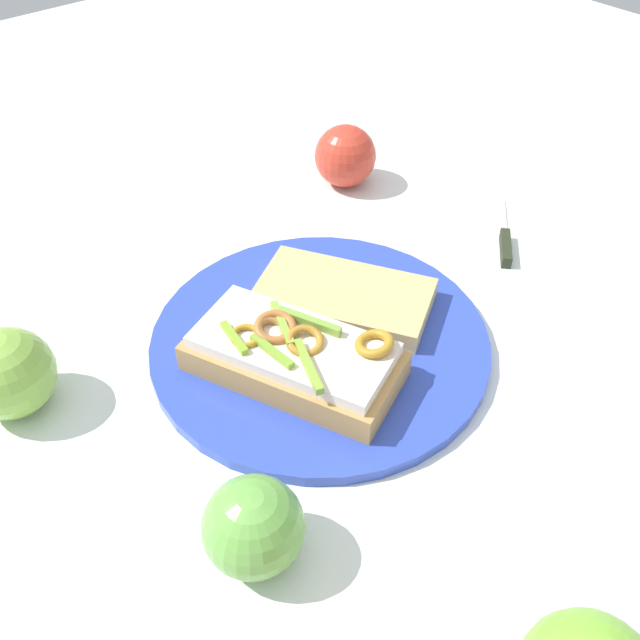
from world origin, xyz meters
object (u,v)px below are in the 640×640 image
at_px(plate, 320,341).
at_px(knife, 505,239).
at_px(sandwich, 294,355).
at_px(bread_slice_side, 344,296).
at_px(apple_2, 345,156).
at_px(apple_1, 253,527).
at_px(apple_4, 8,373).

distance_m(plate, knife, 0.25).
relative_size(sandwich, bread_slice_side, 1.24).
bearing_deg(bread_slice_side, apple_2, -72.50).
bearing_deg(plate, apple_1, -142.70).
relative_size(plate, apple_1, 4.40).
height_order(sandwich, knife, sandwich).
height_order(bread_slice_side, knife, bread_slice_side).
relative_size(bread_slice_side, apple_4, 2.12).
distance_m(apple_1, apple_4, 0.25).
bearing_deg(apple_1, apple_2, 40.72).
xyz_separation_m(sandwich, apple_4, (-0.19, 0.13, 0.01)).
height_order(apple_1, knife, apple_1).
bearing_deg(sandwich, apple_2, -72.02).
bearing_deg(knife, bread_slice_side, 131.35).
relative_size(plate, sandwich, 1.54).
relative_size(apple_2, knife, 0.70).
bearing_deg(apple_4, apple_1, -74.07).
xyz_separation_m(apple_2, knife, (0.05, -0.20, -0.03)).
distance_m(plate, apple_1, 0.21).
relative_size(apple_1, knife, 0.67).
height_order(sandwich, apple_1, apple_1).
bearing_deg(apple_1, sandwich, 41.64).
bearing_deg(bread_slice_side, sandwich, 82.30).
bearing_deg(bread_slice_side, apple_4, 41.97).
xyz_separation_m(bread_slice_side, apple_2, (0.16, 0.17, 0.02)).
distance_m(bread_slice_side, apple_2, 0.24).
bearing_deg(apple_2, knife, -76.64).
height_order(apple_1, apple_4, apple_4).
distance_m(plate, apple_2, 0.28).
bearing_deg(apple_2, apple_1, -139.28).
distance_m(bread_slice_side, apple_4, 0.30).
bearing_deg(sandwich, plate, -89.84).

